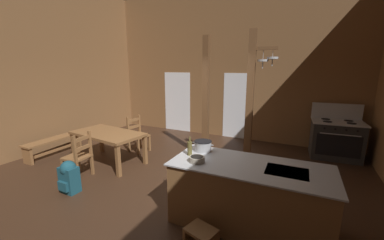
# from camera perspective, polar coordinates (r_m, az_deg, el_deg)

# --- Properties ---
(ground_plane) EXTENTS (8.54, 8.14, 0.10)m
(ground_plane) POSITION_cam_1_polar(r_m,az_deg,el_deg) (4.77, -7.29, -15.78)
(ground_plane) COLOR #382316
(wall_back) EXTENTS (8.54, 0.14, 4.58)m
(wall_back) POSITION_cam_1_polar(r_m,az_deg,el_deg) (7.59, 8.36, 13.07)
(wall_back) COLOR brown
(wall_back) RESTS_ON ground_plane
(wall_left) EXTENTS (0.14, 8.14, 4.58)m
(wall_left) POSITION_cam_1_polar(r_m,az_deg,el_deg) (7.20, -35.61, 10.94)
(wall_left) COLOR brown
(wall_left) RESTS_ON ground_plane
(glazed_door_back_left) EXTENTS (1.00, 0.01, 2.05)m
(glazed_door_back_left) POSITION_cam_1_polar(r_m,az_deg,el_deg) (8.32, -3.59, 4.40)
(glazed_door_back_left) COLOR white
(glazed_door_back_left) RESTS_ON ground_plane
(glazed_panel_back_right) EXTENTS (0.84, 0.01, 2.05)m
(glazed_panel_back_right) POSITION_cam_1_polar(r_m,az_deg,el_deg) (7.50, 10.69, 3.30)
(glazed_panel_back_right) COLOR white
(glazed_panel_back_right) RESTS_ON ground_plane
(kitchen_island) EXTENTS (2.18, 1.01, 0.91)m
(kitchen_island) POSITION_cam_1_polar(r_m,az_deg,el_deg) (3.56, 13.47, -17.33)
(kitchen_island) COLOR brown
(kitchen_island) RESTS_ON ground_plane
(stove_range) EXTENTS (1.19, 0.89, 1.32)m
(stove_range) POSITION_cam_1_polar(r_m,az_deg,el_deg) (6.85, 31.55, -3.92)
(stove_range) COLOR #2B2B2B
(stove_range) RESTS_ON ground_plane
(support_post_with_pot_rack) EXTENTS (0.57, 0.25, 2.93)m
(support_post_with_pot_rack) POSITION_cam_1_polar(r_m,az_deg,el_deg) (4.86, 14.14, 4.52)
(support_post_with_pot_rack) COLOR brown
(support_post_with_pot_rack) RESTS_ON ground_plane
(support_post_center) EXTENTS (0.14, 0.14, 2.93)m
(support_post_center) POSITION_cam_1_polar(r_m,az_deg,el_deg) (5.63, 3.38, 4.97)
(support_post_center) COLOR brown
(support_post_center) RESTS_ON ground_plane
(step_stool) EXTENTS (0.42, 0.36, 0.30)m
(step_stool) POSITION_cam_1_polar(r_m,az_deg,el_deg) (3.20, 2.24, -26.77)
(step_stool) COLOR brown
(step_stool) RESTS_ON ground_plane
(dining_table) EXTENTS (1.79, 1.08, 0.74)m
(dining_table) POSITION_cam_1_polar(r_m,az_deg,el_deg) (5.82, -19.81, -3.69)
(dining_table) COLOR brown
(dining_table) RESTS_ON ground_plane
(ladderback_chair_near_window) EXTENTS (0.47, 0.47, 0.95)m
(ladderback_chair_near_window) POSITION_cam_1_polar(r_m,az_deg,el_deg) (5.33, -25.84, -7.95)
(ladderback_chair_near_window) COLOR brown
(ladderback_chair_near_window) RESTS_ON ground_plane
(ladderback_chair_by_post) EXTENTS (0.52, 0.52, 0.95)m
(ladderback_chair_by_post) POSITION_cam_1_polar(r_m,az_deg,el_deg) (6.46, -13.11, -3.51)
(ladderback_chair_by_post) COLOR brown
(ladderback_chair_by_post) RESTS_ON ground_plane
(bench_along_left_wall) EXTENTS (0.40, 1.46, 0.44)m
(bench_along_left_wall) POSITION_cam_1_polar(r_m,az_deg,el_deg) (7.02, -30.55, -4.94)
(bench_along_left_wall) COLOR brown
(bench_along_left_wall) RESTS_ON ground_plane
(backpack) EXTENTS (0.32, 0.31, 0.60)m
(backpack) POSITION_cam_1_polar(r_m,az_deg,el_deg) (4.85, -27.76, -11.92)
(backpack) COLOR #194756
(backpack) RESTS_ON ground_plane
(stockpot_on_counter) EXTENTS (0.35, 0.28, 0.16)m
(stockpot_on_counter) POSITION_cam_1_polar(r_m,az_deg,el_deg) (3.75, 2.68, -6.32)
(stockpot_on_counter) COLOR #B7BABF
(stockpot_on_counter) RESTS_ON kitchen_island
(mixing_bowl_on_counter) EXTENTS (0.22, 0.22, 0.08)m
(mixing_bowl_on_counter) POSITION_cam_1_polar(r_m,az_deg,el_deg) (3.35, 1.19, -9.51)
(mixing_bowl_on_counter) COLOR #B2A893
(mixing_bowl_on_counter) RESTS_ON kitchen_island
(bottle_tall_on_counter) EXTENTS (0.07, 0.07, 0.29)m
(bottle_tall_on_counter) POSITION_cam_1_polar(r_m,az_deg,el_deg) (3.56, -0.55, -6.82)
(bottle_tall_on_counter) COLOR brown
(bottle_tall_on_counter) RESTS_ON kitchen_island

